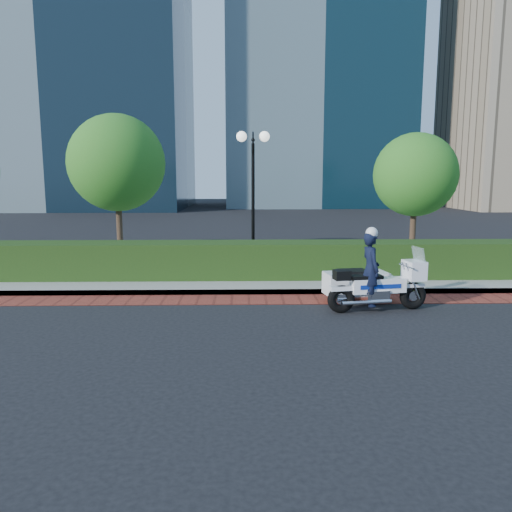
{
  "coord_description": "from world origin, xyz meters",
  "views": [
    {
      "loc": [
        0.75,
        -10.39,
        2.96
      ],
      "look_at": [
        1.02,
        2.05,
        1.0
      ],
      "focal_mm": 35.0,
      "sensor_mm": 36.0,
      "label": 1
    }
  ],
  "objects_px": {
    "lamppost": "(253,178)",
    "tree_c": "(415,175)",
    "police_motorcycle": "(368,280)",
    "tree_b": "(117,163)"
  },
  "relations": [
    {
      "from": "lamppost",
      "to": "tree_c",
      "type": "relative_size",
      "value": 0.98
    },
    {
      "from": "lamppost",
      "to": "tree_b",
      "type": "xyz_separation_m",
      "value": [
        -4.5,
        1.3,
        0.48
      ]
    },
    {
      "from": "police_motorcycle",
      "to": "tree_b",
      "type": "bearing_deg",
      "value": 131.15
    },
    {
      "from": "lamppost",
      "to": "tree_b",
      "type": "height_order",
      "value": "tree_b"
    },
    {
      "from": "lamppost",
      "to": "police_motorcycle",
      "type": "height_order",
      "value": "lamppost"
    },
    {
      "from": "tree_b",
      "to": "police_motorcycle",
      "type": "xyz_separation_m",
      "value": [
        7.05,
        -5.78,
        -2.78
      ]
    },
    {
      "from": "lamppost",
      "to": "police_motorcycle",
      "type": "distance_m",
      "value": 5.65
    },
    {
      "from": "lamppost",
      "to": "tree_b",
      "type": "distance_m",
      "value": 4.71
    },
    {
      "from": "tree_c",
      "to": "police_motorcycle",
      "type": "height_order",
      "value": "tree_c"
    },
    {
      "from": "tree_c",
      "to": "police_motorcycle",
      "type": "relative_size",
      "value": 1.84
    }
  ]
}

